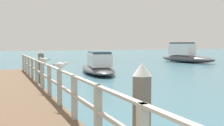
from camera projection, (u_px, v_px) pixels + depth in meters
pier_deck at (2, 100)px, 9.11m from camera, size 3.12×18.66×0.39m
pier_railing at (45, 74)px, 9.64m from camera, size 0.12×17.18×1.02m
dock_piling_near at (142, 123)px, 4.04m from camera, size 0.29×0.29×1.85m
dock_piling_far at (41, 68)px, 12.98m from camera, size 0.29×0.29×1.85m
seagull_foreground at (61, 65)px, 7.33m from camera, size 0.36×0.38×0.21m
seagull_background at (44, 60)px, 9.70m from camera, size 0.38×0.36×0.21m
boat_3 at (98, 66)px, 19.05m from camera, size 3.30×7.06×1.57m
boat_4 at (185, 56)px, 30.06m from camera, size 3.52×7.42×2.25m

